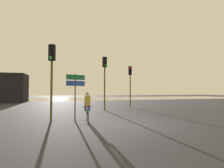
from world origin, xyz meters
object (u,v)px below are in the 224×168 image
(traffic_light_far_right, at_px, (130,79))
(traffic_light_near_left, at_px, (52,67))
(direction_sign_post, at_px, (75,88))
(traffic_light_center, at_px, (105,73))
(cyclist, at_px, (87,107))

(traffic_light_far_right, distance_m, traffic_light_near_left, 9.87)
(traffic_light_far_right, bearing_deg, direction_sign_post, 79.79)
(traffic_light_center, bearing_deg, traffic_light_far_right, -173.49)
(direction_sign_post, bearing_deg, cyclist, 115.37)
(traffic_light_far_right, bearing_deg, cyclist, 84.86)
(traffic_light_far_right, height_order, traffic_light_near_left, traffic_light_near_left)
(traffic_light_near_left, relative_size, cyclist, 2.48)
(traffic_light_near_left, bearing_deg, traffic_light_center, -105.16)
(traffic_light_far_right, relative_size, traffic_light_center, 0.92)
(traffic_light_far_right, height_order, traffic_light_center, traffic_light_center)
(cyclist, bearing_deg, traffic_light_far_right, -120.94)
(traffic_light_near_left, distance_m, traffic_light_center, 6.03)
(traffic_light_far_right, distance_m, traffic_light_center, 3.92)
(traffic_light_far_right, distance_m, cyclist, 9.54)
(traffic_light_near_left, height_order, traffic_light_center, traffic_light_center)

